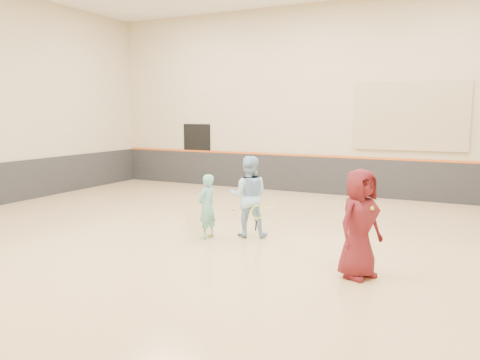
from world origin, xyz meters
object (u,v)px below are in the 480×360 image
at_px(instructor, 249,196).
at_px(young_man, 360,224).
at_px(girl, 207,206).
at_px(spare_racket, 269,204).

distance_m(instructor, young_man, 3.04).
relative_size(girl, instructor, 0.79).
xyz_separation_m(instructor, young_man, (2.63, -1.52, 0.02)).
distance_m(girl, spare_racket, 3.72).
bearing_deg(spare_racket, girl, -88.36).
xyz_separation_m(instructor, spare_racket, (-0.81, 3.13, -0.78)).
xyz_separation_m(young_man, spare_racket, (-3.44, 4.66, -0.80)).
height_order(young_man, spare_racket, young_man).
distance_m(girl, instructor, 0.90).
xyz_separation_m(girl, young_man, (3.34, -0.99, 0.20)).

